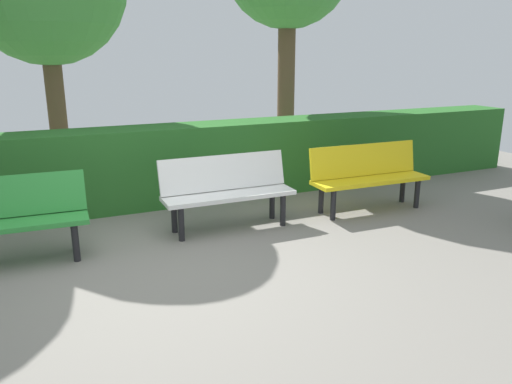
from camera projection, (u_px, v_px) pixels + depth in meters
ground_plane at (166, 270)px, 4.86m from camera, size 16.00×16.00×0.00m
bench_yellow at (368, 174)px, 6.63m from camera, size 1.62×0.50×0.86m
bench_white at (227, 188)px, 5.94m from camera, size 1.57×0.48×0.86m
bench_green at (14, 216)px, 4.97m from camera, size 1.40×0.53×0.86m
hedge_row at (190, 163)px, 7.04m from camera, size 11.38×0.67×1.07m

